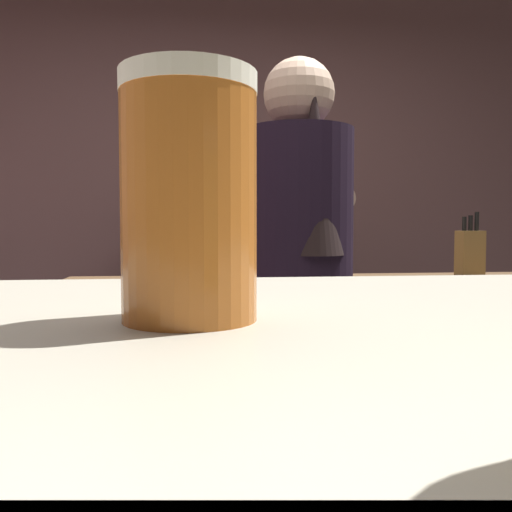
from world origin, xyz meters
The scene contains 10 objects.
wall_back centered at (0.00, 2.20, 1.35)m, with size 5.20×0.10×2.70m, color brown.
prep_counter centered at (0.35, 0.77, 0.46)m, with size 2.10×0.60×0.93m, color brown.
back_shelf centered at (-0.06, 1.92, 0.58)m, with size 0.89×0.36×1.15m, color #3E3C39.
bartender centered at (0.17, 0.32, 0.96)m, with size 0.49×0.55×1.67m.
knife_block centered at (1.01, 0.83, 1.04)m, with size 0.10×0.08×0.28m.
mixing_bowl centered at (-0.15, 0.89, 0.95)m, with size 0.16×0.16×0.05m, color slate.
chefs_knife centered at (0.45, 0.72, 0.93)m, with size 0.24×0.03×0.01m, color silver.
pint_glass_near centered at (-0.16, -1.02, 1.16)m, with size 0.07×0.07×0.13m.
bottle_olive_oil centered at (-0.26, 1.88, 1.22)m, with size 0.07×0.07×0.17m.
bottle_soy centered at (-0.19, 1.98, 1.23)m, with size 0.08×0.08×0.21m.
Camera 1 is at (-0.16, -1.31, 1.15)m, focal length 37.25 mm.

